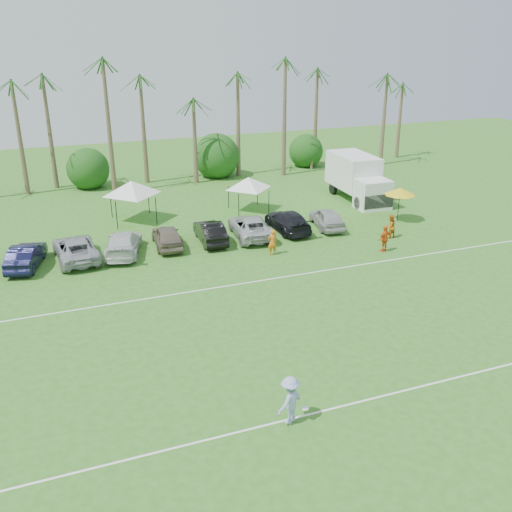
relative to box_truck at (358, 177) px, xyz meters
name	(u,v)px	position (x,y,z in m)	size (l,w,h in m)	color
ground	(377,437)	(-14.63, -26.59, -1.95)	(120.00, 120.00, 0.00)	#346D20
field_lines	(286,332)	(-14.63, -18.59, -1.95)	(80.00, 12.10, 0.01)	white
palm_tree_2	(2,85)	(-26.63, 11.41, 7.26)	(2.40, 2.40, 10.90)	brown
palm_tree_3	(53,73)	(-22.63, 11.41, 8.11)	(2.40, 2.40, 11.90)	brown
palm_tree_4	(105,103)	(-18.63, 11.41, 5.53)	(2.40, 2.40, 8.90)	brown
palm_tree_5	(151,91)	(-14.63, 11.41, 6.40)	(2.40, 2.40, 9.90)	brown
palm_tree_6	(195,79)	(-10.63, 11.41, 7.26)	(2.40, 2.40, 10.90)	brown
palm_tree_7	(237,68)	(-6.63, 11.41, 8.11)	(2.40, 2.40, 11.90)	brown
palm_tree_8	(286,95)	(-1.63, 11.41, 5.53)	(2.40, 2.40, 8.90)	brown
palm_tree_9	(333,84)	(3.37, 11.41, 6.40)	(2.40, 2.40, 9.90)	brown
palm_tree_10	(377,73)	(8.37, 11.41, 7.26)	(2.40, 2.40, 10.90)	brown
palm_tree_11	(412,64)	(12.37, 11.41, 8.11)	(2.40, 2.40, 11.90)	brown
bush_tree_1	(88,167)	(-20.63, 12.41, -0.16)	(4.00, 4.00, 4.00)	brown
bush_tree_2	(215,157)	(-8.63, 12.41, -0.16)	(4.00, 4.00, 4.00)	brown
bush_tree_3	(308,150)	(1.37, 12.41, -0.16)	(4.00, 4.00, 4.00)	brown
sideline_player_a	(272,242)	(-11.42, -9.07, -1.11)	(0.62, 0.40, 1.69)	orange
sideline_player_b	(390,226)	(-2.65, -9.05, -1.13)	(0.80, 0.63, 1.65)	orange
sideline_player_c	(385,239)	(-4.43, -11.11, -1.08)	(1.02, 0.42, 1.74)	orange
box_truck	(358,177)	(0.00, 0.00, 0.00)	(2.98, 7.19, 3.66)	white
canopy_tent_left	(131,181)	(-18.51, 1.01, 1.11)	(4.42, 4.42, 3.58)	black
canopy_tent_right	(248,177)	(-9.57, 0.40, 0.73)	(3.87, 3.87, 3.13)	black
market_umbrella	(400,191)	(-0.07, -6.16, 0.35)	(2.31, 2.31, 2.57)	black
frisbee_player	(290,400)	(-17.19, -24.71, -1.00)	(1.42, 1.20, 1.90)	#9BAADB
parked_car_1	(26,256)	(-26.11, -5.61, -1.23)	(1.53, 4.37, 1.44)	#121334
parked_car_2	(76,249)	(-23.19, -5.44, -1.23)	(2.39, 5.19, 1.44)	#A7A8AF
parked_car_3	(123,243)	(-20.28, -5.52, -1.23)	(2.02, 4.97, 1.44)	silver
parked_car_4	(167,236)	(-17.36, -5.26, -1.23)	(1.70, 4.23, 1.44)	#7E6E5D
parked_car_5	(210,232)	(-14.45, -5.40, -1.23)	(1.53, 4.37, 1.44)	black
parked_car_6	(251,227)	(-11.53, -5.37, -1.23)	(2.39, 5.19, 1.44)	#BABABC
parked_car_7	(288,221)	(-8.62, -5.14, -1.23)	(2.02, 4.97, 1.44)	black
parked_car_8	(327,218)	(-5.71, -5.55, -1.23)	(1.70, 4.23, 1.44)	#B6B6B6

